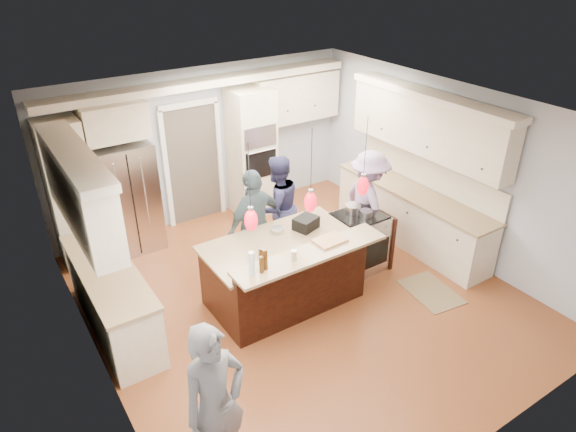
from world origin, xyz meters
name	(u,v)px	position (x,y,z in m)	size (l,w,h in m)	color
ground_plane	(301,296)	(0.00, 0.00, 0.00)	(6.00, 6.00, 0.00)	brown
room_shell	(303,181)	(0.00, 0.00, 1.82)	(5.54, 6.04, 2.72)	#B2BCC6
refrigerator	(127,198)	(-1.55, 2.64, 0.90)	(0.90, 0.70, 1.80)	#B7B7BC
oven_column	(252,153)	(0.75, 2.67, 1.15)	(0.72, 0.69, 2.30)	beige
back_upper_cabinets	(167,140)	(-0.75, 2.76, 1.67)	(5.30, 0.61, 2.54)	beige
right_counter_run	(417,183)	(2.44, 0.30, 1.06)	(0.64, 3.10, 2.51)	beige
left_cabinets	(101,261)	(-2.44, 0.80, 1.06)	(0.64, 2.30, 2.51)	beige
kitchen_island	(284,271)	(-0.25, 0.07, 0.49)	(2.10, 1.46, 1.12)	black
island_range	(359,241)	(1.16, 0.15, 0.46)	(0.82, 0.71, 0.92)	#B7B7BC
pendant_lights	(310,202)	(-0.25, -0.51, 1.80)	(1.75, 0.15, 1.03)	black
person_bar_end	(215,405)	(-2.19, -1.80, 0.86)	(0.63, 0.41, 1.72)	slate
person_far_left	(277,207)	(0.33, 1.16, 0.84)	(0.82, 0.64, 1.68)	#292A50
person_far_right	(255,224)	(-0.25, 0.85, 0.86)	(1.00, 0.42, 1.71)	#475C63
person_range_side	(368,203)	(1.60, 0.48, 0.85)	(1.10, 0.63, 1.71)	#A084B2
floor_rug	(431,292)	(1.63, -0.95, 0.01)	(0.60, 0.88, 0.01)	olive
water_bottle	(252,264)	(-1.10, -0.57, 1.28)	(0.07, 0.07, 0.31)	silver
beer_bottle_a	(265,259)	(-0.90, -0.54, 1.25)	(0.07, 0.07, 0.27)	#41240B
beer_bottle_b	(262,265)	(-0.97, -0.58, 1.23)	(0.05, 0.05, 0.21)	#41240B
beer_bottle_c	(261,257)	(-0.90, -0.44, 1.23)	(0.06, 0.06, 0.23)	#41240B
drink_can	(294,255)	(-0.51, -0.56, 1.18)	(0.07, 0.07, 0.13)	#B7B7BC
cutting_board	(330,241)	(0.10, -0.47, 1.14)	(0.39, 0.28, 0.03)	tan
pot_large	(353,209)	(1.09, 0.26, 0.99)	(0.23, 0.23, 0.14)	#B7B7BC
pot_small	(366,214)	(1.18, 0.07, 0.97)	(0.19, 0.19, 0.09)	#B7B7BC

